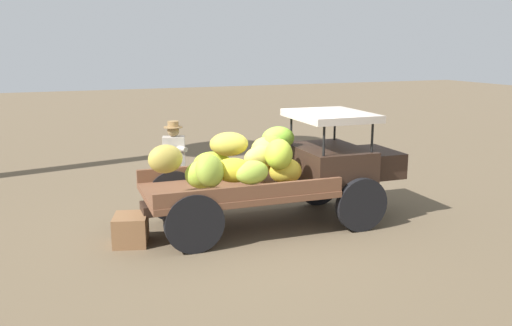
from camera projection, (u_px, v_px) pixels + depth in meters
name	position (u px, v px, depth m)	size (l,w,h in m)	color
ground_plane	(267.00, 225.00, 9.21)	(60.00, 60.00, 0.00)	brown
truck	(282.00, 169.00, 9.06)	(4.52, 1.88, 1.89)	#322118
farmer	(174.00, 159.00, 9.98)	(0.54, 0.50, 1.65)	olive
wooden_crate	(131.00, 230.00, 8.30)	(0.58, 0.50, 0.46)	brown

